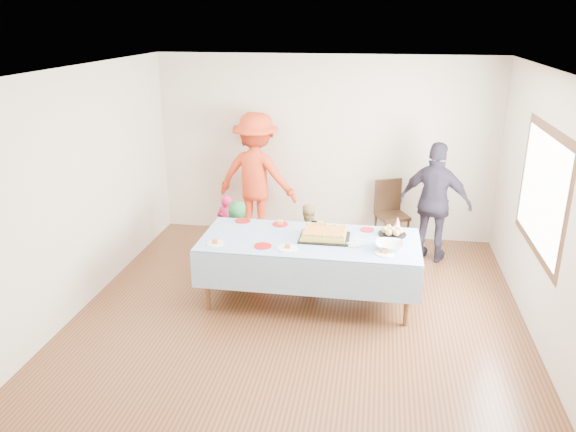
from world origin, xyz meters
name	(u,v)px	position (x,y,z in m)	size (l,w,h in m)	color
ground	(300,311)	(0.00, 0.00, 0.00)	(5.00, 5.00, 0.00)	#4E2A16
room_walls	(306,161)	(0.05, 0.00, 1.77)	(5.04, 5.04, 2.72)	beige
party_table	(310,243)	(0.07, 0.29, 0.72)	(2.50, 1.10, 0.78)	#57341D
birthday_cake	(325,234)	(0.23, 0.34, 0.83)	(0.57, 0.44, 0.10)	black
rolls_tray	(392,232)	(1.00, 0.58, 0.82)	(0.33, 0.33, 0.10)	black
punch_bowl	(389,246)	(0.97, 0.14, 0.82)	(0.32, 0.32, 0.08)	silver
party_hat	(397,224)	(1.06, 0.71, 0.87)	(0.11, 0.11, 0.18)	white
fork_pile	(356,243)	(0.60, 0.16, 0.81)	(0.24, 0.18, 0.07)	white
plate_red_far_a	(243,221)	(-0.84, 0.74, 0.79)	(0.19, 0.19, 0.01)	red
plate_red_far_b	(280,224)	(-0.35, 0.70, 0.79)	(0.20, 0.20, 0.01)	red
plate_red_far_c	(320,226)	(0.14, 0.73, 0.79)	(0.17, 0.17, 0.01)	red
plate_red_far_d	(367,230)	(0.71, 0.68, 0.79)	(0.17, 0.17, 0.01)	red
plate_red_near	(263,246)	(-0.42, -0.01, 0.79)	(0.20, 0.20, 0.01)	red
plate_white_left	(215,244)	(-0.96, -0.03, 0.79)	(0.20, 0.20, 0.01)	white
plate_white_mid	(288,248)	(-0.14, -0.03, 0.79)	(0.23, 0.23, 0.01)	white
plate_white_right	(385,253)	(0.92, 0.00, 0.79)	(0.21, 0.21, 0.01)	white
dining_chair	(390,209)	(1.01, 2.27, 0.53)	(0.55, 0.55, 0.95)	black
toddler_left	(227,224)	(-1.25, 1.51, 0.43)	(0.31, 0.21, 0.86)	#D91B55
toddler_mid	(238,235)	(-0.98, 1.02, 0.47)	(0.46, 0.30, 0.94)	#256F36
toddler_right	(307,238)	(-0.06, 1.05, 0.47)	(0.46, 0.36, 0.95)	tan
adult_left	(256,177)	(-0.98, 2.20, 0.95)	(1.23, 0.71, 1.90)	red
adult_right	(435,203)	(1.58, 1.74, 0.83)	(0.97, 0.40, 1.65)	#292432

